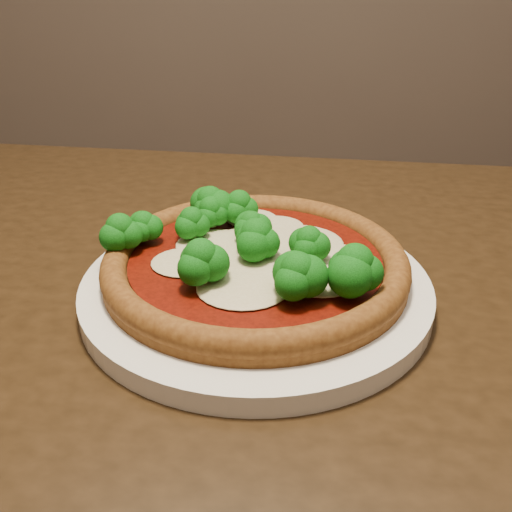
{
  "coord_description": "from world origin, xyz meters",
  "views": [
    {
      "loc": [
        -0.18,
        -0.54,
        1.02
      ],
      "look_at": [
        -0.19,
        -0.12,
        0.79
      ],
      "focal_mm": 40.0,
      "sensor_mm": 36.0,
      "label": 1
    }
  ],
  "objects": [
    {
      "name": "dining_table",
      "position": [
        -0.23,
        -0.16,
        0.65
      ],
      "size": [
        1.26,
        1.01,
        0.75
      ],
      "rotation": [
        0.0,
        0.0,
        -0.12
      ],
      "color": "black",
      "rests_on": "floor"
    },
    {
      "name": "plate",
      "position": [
        -0.19,
        -0.12,
        0.76
      ],
      "size": [
        0.3,
        0.3,
        0.02
      ],
      "primitive_type": "cylinder",
      "color": "white",
      "rests_on": "dining_table"
    },
    {
      "name": "pizza",
      "position": [
        -0.2,
        -0.11,
        0.79
      ],
      "size": [
        0.27,
        0.27,
        0.06
      ],
      "rotation": [
        0.0,
        0.0,
        0.05
      ],
      "color": "brown",
      "rests_on": "plate"
    }
  ]
}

